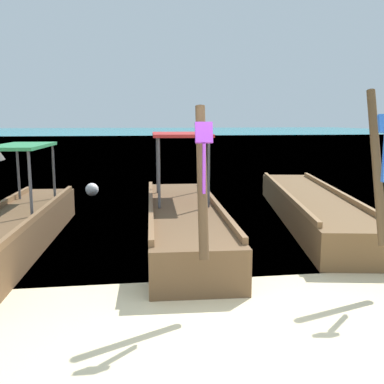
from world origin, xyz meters
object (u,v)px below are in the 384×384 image
longtail_boat_yellow_ribbon (14,230)px  longtail_boat_blue_ribbon (310,207)px  longtail_boat_violet_ribbon (183,220)px  mooring_buoy_near (92,190)px

longtail_boat_yellow_ribbon → longtail_boat_blue_ribbon: size_ratio=0.84×
longtail_boat_violet_ribbon → longtail_boat_blue_ribbon: 3.23m
longtail_boat_yellow_ribbon → longtail_boat_violet_ribbon: bearing=6.9°
longtail_boat_yellow_ribbon → longtail_boat_violet_ribbon: 3.05m
longtail_boat_yellow_ribbon → mooring_buoy_near: bearing=80.9°
longtail_boat_violet_ribbon → longtail_boat_blue_ribbon: bearing=19.9°
longtail_boat_yellow_ribbon → longtail_boat_blue_ribbon: 6.23m
longtail_boat_violet_ribbon → mooring_buoy_near: size_ratio=16.09×
longtail_boat_violet_ribbon → longtail_boat_blue_ribbon: size_ratio=0.82×
longtail_boat_violet_ribbon → longtail_boat_yellow_ribbon: bearing=-173.1°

